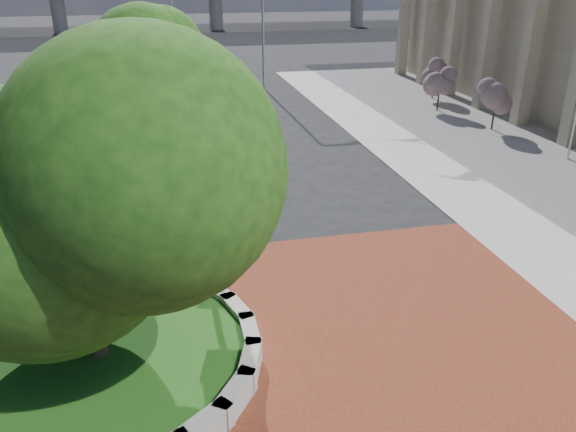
# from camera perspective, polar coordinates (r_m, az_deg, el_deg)

# --- Properties ---
(ground) EXTENTS (200.00, 200.00, 0.00)m
(ground) POSITION_cam_1_polar(r_m,az_deg,el_deg) (13.33, 3.98, -12.11)
(ground) COLOR black
(ground) RESTS_ON ground
(plaza) EXTENTS (12.00, 12.00, 0.04)m
(plaza) POSITION_cam_1_polar(r_m,az_deg,el_deg) (12.56, 5.31, -14.64)
(plaza) COLOR maroon
(plaza) RESTS_ON ground
(planter_wall) EXTENTS (2.96, 6.77, 0.54)m
(planter_wall) POSITION_cam_1_polar(r_m,az_deg,el_deg) (12.77, -8.01, -12.63)
(planter_wall) COLOR #9E9B93
(planter_wall) RESTS_ON ground
(grass_bed) EXTENTS (6.10, 6.10, 0.40)m
(grass_bed) POSITION_cam_1_polar(r_m,az_deg,el_deg) (12.92, -18.45, -13.71)
(grass_bed) COLOR #1A4D16
(grass_bed) RESTS_ON ground
(tree_planter) EXTENTS (5.20, 5.20, 6.33)m
(tree_planter) POSITION_cam_1_polar(r_m,az_deg,el_deg) (11.20, -20.77, 0.81)
(tree_planter) COLOR #38281C
(tree_planter) RESTS_ON ground
(tree_street) EXTENTS (4.40, 4.40, 5.45)m
(tree_street) POSITION_cam_1_polar(r_m,az_deg,el_deg) (28.66, -14.55, 14.01)
(tree_street) COLOR #38281C
(tree_street) RESTS_ON ground
(post_clock) EXTENTS (1.10, 1.10, 4.47)m
(post_clock) POSITION_cam_1_polar(r_m,az_deg,el_deg) (14.16, -8.71, 1.33)
(post_clock) COLOR black
(post_clock) RESTS_ON ground
(parked_car) EXTENTS (3.26, 4.75, 1.50)m
(parked_car) POSITION_cam_1_polar(r_m,az_deg,el_deg) (48.69, -9.17, 15.32)
(parked_car) COLOR #55190C
(parked_car) RESTS_ON ground
(street_lamp_near) EXTENTS (2.05, 0.27, 9.12)m
(street_lamp_near) POSITION_cam_1_polar(r_m,az_deg,el_deg) (39.80, -2.26, 20.36)
(street_lamp_near) COLOR slate
(street_lamp_near) RESTS_ON ground
(street_lamp_far) EXTENTS (1.81, 0.29, 8.07)m
(street_lamp_far) POSITION_cam_1_polar(r_m,az_deg,el_deg) (53.99, -11.52, 20.23)
(street_lamp_far) COLOR slate
(street_lamp_far) RESTS_ON ground
(shrub_near) EXTENTS (1.20, 1.20, 2.20)m
(shrub_near) POSITION_cam_1_polar(r_m,az_deg,el_deg) (31.33, 20.36, 11.02)
(shrub_near) COLOR #38281C
(shrub_near) RESTS_ON ground
(shrub_mid) EXTENTS (1.20, 1.20, 2.20)m
(shrub_mid) POSITION_cam_1_polar(r_m,az_deg,el_deg) (34.78, 15.18, 12.83)
(shrub_mid) COLOR #38281C
(shrub_mid) RESTS_ON ground
(shrub_far) EXTENTS (1.20, 1.20, 2.20)m
(shrub_far) POSITION_cam_1_polar(r_m,az_deg,el_deg) (38.18, 14.67, 13.82)
(shrub_far) COLOR #38281C
(shrub_far) RESTS_ON ground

